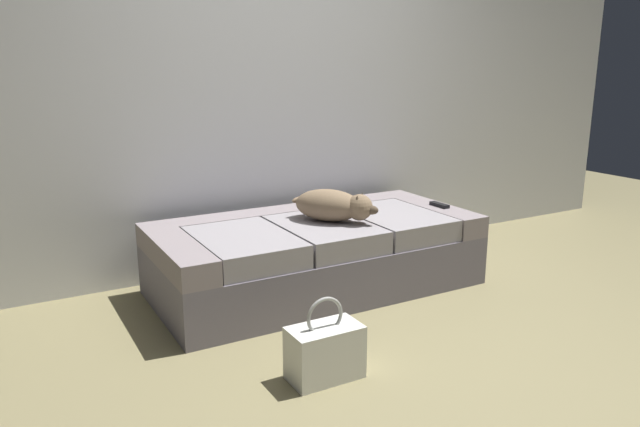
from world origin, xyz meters
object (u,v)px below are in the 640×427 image
object	(u,v)px
handbag	(325,351)
dog_tan	(334,205)
couch	(316,254)
tv_remote	(439,205)

from	to	relation	value
handbag	dog_tan	bearing A→B (deg)	57.36
couch	tv_remote	bearing A→B (deg)	-6.49
dog_tan	tv_remote	distance (m)	0.79
couch	tv_remote	distance (m)	0.90
couch	dog_tan	size ratio (longest dim) A/B	3.88
couch	dog_tan	distance (m)	0.33
couch	tv_remote	size ratio (longest dim) A/B	12.81
couch	handbag	size ratio (longest dim) A/B	5.08
dog_tan	handbag	bearing A→B (deg)	-122.64
couch	handbag	distance (m)	1.09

